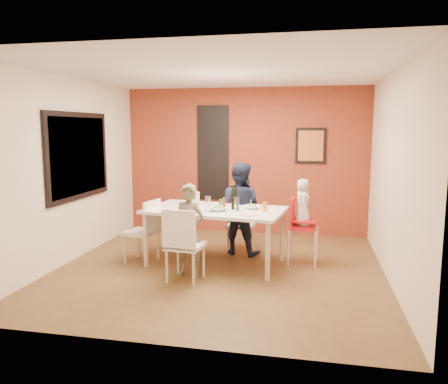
% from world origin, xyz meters
% --- Properties ---
extents(ground, '(4.50, 4.50, 0.00)m').
position_xyz_m(ground, '(0.00, 0.00, 0.00)').
color(ground, brown).
rests_on(ground, ground).
extents(ceiling, '(4.50, 4.50, 0.02)m').
position_xyz_m(ceiling, '(0.00, 0.00, 2.70)').
color(ceiling, silver).
rests_on(ceiling, wall_back).
extents(wall_back, '(4.50, 0.02, 2.70)m').
position_xyz_m(wall_back, '(0.00, 2.25, 1.35)').
color(wall_back, '#F1DFC7').
rests_on(wall_back, ground).
extents(wall_front, '(4.50, 0.02, 2.70)m').
position_xyz_m(wall_front, '(0.00, -2.25, 1.35)').
color(wall_front, '#F1DFC7').
rests_on(wall_front, ground).
extents(wall_left, '(0.02, 4.50, 2.70)m').
position_xyz_m(wall_left, '(-2.25, 0.00, 1.35)').
color(wall_left, '#F1DFC7').
rests_on(wall_left, ground).
extents(wall_right, '(0.02, 4.50, 2.70)m').
position_xyz_m(wall_right, '(2.25, 0.00, 1.35)').
color(wall_right, '#F1DFC7').
rests_on(wall_right, ground).
extents(brick_accent_wall, '(4.50, 0.02, 2.70)m').
position_xyz_m(brick_accent_wall, '(0.00, 2.23, 1.35)').
color(brick_accent_wall, maroon).
rests_on(brick_accent_wall, ground).
extents(picture_window_frame, '(0.05, 1.70, 1.30)m').
position_xyz_m(picture_window_frame, '(-2.22, 0.20, 1.55)').
color(picture_window_frame, black).
rests_on(picture_window_frame, wall_left).
extents(picture_window_pane, '(0.02, 1.55, 1.15)m').
position_xyz_m(picture_window_pane, '(-2.21, 0.20, 1.55)').
color(picture_window_pane, black).
rests_on(picture_window_pane, wall_left).
extents(glassblock_strip, '(0.55, 0.03, 1.70)m').
position_xyz_m(glassblock_strip, '(-0.60, 2.21, 1.50)').
color(glassblock_strip, silver).
rests_on(glassblock_strip, wall_back).
extents(glassblock_surround, '(0.60, 0.03, 1.76)m').
position_xyz_m(glassblock_surround, '(-0.60, 2.21, 1.50)').
color(glassblock_surround, black).
rests_on(glassblock_surround, wall_back).
extents(art_print_frame, '(0.54, 0.03, 0.64)m').
position_xyz_m(art_print_frame, '(1.20, 2.21, 1.65)').
color(art_print_frame, black).
rests_on(art_print_frame, wall_back).
extents(art_print_canvas, '(0.44, 0.01, 0.54)m').
position_xyz_m(art_print_canvas, '(1.20, 2.19, 1.65)').
color(art_print_canvas, orange).
rests_on(art_print_canvas, wall_back).
extents(dining_table, '(2.08, 1.33, 0.81)m').
position_xyz_m(dining_table, '(-0.12, 0.23, 0.74)').
color(dining_table, white).
rests_on(dining_table, ground).
extents(chair_near, '(0.49, 0.49, 0.96)m').
position_xyz_m(chair_near, '(-0.35, -0.62, 0.54)').
color(chair_near, white).
rests_on(chair_near, ground).
extents(chair_far, '(0.44, 0.44, 0.88)m').
position_xyz_m(chair_far, '(0.15, 1.05, 0.49)').
color(chair_far, silver).
rests_on(chair_far, ground).
extents(chair_left, '(0.51, 0.51, 0.93)m').
position_xyz_m(chair_left, '(-1.13, 0.09, 0.52)').
color(chair_left, silver).
rests_on(chair_left, ground).
extents(high_chair, '(0.43, 0.43, 0.97)m').
position_xyz_m(high_chair, '(1.09, 0.48, 0.58)').
color(high_chair, red).
rests_on(high_chair, ground).
extents(child_near, '(0.51, 0.40, 1.24)m').
position_xyz_m(child_near, '(-0.34, -0.38, 0.62)').
color(child_near, '#605C44').
rests_on(child_near, ground).
extents(child_far, '(0.80, 0.68, 1.45)m').
position_xyz_m(child_far, '(0.14, 0.81, 0.72)').
color(child_far, '#151C30').
rests_on(child_far, ground).
extents(toddler, '(0.26, 0.36, 0.68)m').
position_xyz_m(toddler, '(1.12, 0.48, 0.91)').
color(toddler, beige).
rests_on(toddler, high_chair).
extents(plate_near_left, '(0.26, 0.26, 0.01)m').
position_xyz_m(plate_near_left, '(-0.62, -0.02, 0.82)').
color(plate_near_left, white).
rests_on(plate_near_left, dining_table).
extents(plate_far_mid, '(0.29, 0.29, 0.01)m').
position_xyz_m(plate_far_mid, '(0.04, 0.59, 0.82)').
color(plate_far_mid, white).
rests_on(plate_far_mid, dining_table).
extents(plate_near_right, '(0.25, 0.25, 0.01)m').
position_xyz_m(plate_near_right, '(0.43, -0.13, 0.82)').
color(plate_near_right, white).
rests_on(plate_near_right, dining_table).
extents(plate_far_left, '(0.26, 0.26, 0.01)m').
position_xyz_m(plate_far_left, '(-0.68, 0.58, 0.82)').
color(plate_far_left, silver).
rests_on(plate_far_left, dining_table).
extents(salad_bowl_a, '(0.31, 0.31, 0.06)m').
position_xyz_m(salad_bowl_a, '(-0.05, 0.07, 0.84)').
color(salad_bowl_a, silver).
rests_on(salad_bowl_a, dining_table).
extents(salad_bowl_b, '(0.21, 0.21, 0.05)m').
position_xyz_m(salad_bowl_b, '(0.41, 0.32, 0.84)').
color(salad_bowl_b, white).
rests_on(salad_bowl_b, dining_table).
extents(wine_bottle, '(0.08, 0.08, 0.31)m').
position_xyz_m(wine_bottle, '(0.16, 0.24, 0.97)').
color(wine_bottle, black).
rests_on(wine_bottle, dining_table).
extents(wine_glass_a, '(0.07, 0.07, 0.21)m').
position_xyz_m(wine_glass_a, '(-0.17, 0.02, 0.92)').
color(wine_glass_a, white).
rests_on(wine_glass_a, dining_table).
extents(wine_glass_b, '(0.07, 0.07, 0.19)m').
position_xyz_m(wine_glass_b, '(0.21, 0.15, 0.91)').
color(wine_glass_b, silver).
rests_on(wine_glass_b, dining_table).
extents(paper_towel_roll, '(0.11, 0.11, 0.24)m').
position_xyz_m(paper_towel_roll, '(-0.39, 0.19, 0.93)').
color(paper_towel_roll, silver).
rests_on(paper_towel_roll, dining_table).
extents(condiment_red, '(0.03, 0.03, 0.13)m').
position_xyz_m(condiment_red, '(0.04, 0.14, 0.88)').
color(condiment_red, red).
rests_on(condiment_red, dining_table).
extents(condiment_green, '(0.04, 0.04, 0.14)m').
position_xyz_m(condiment_green, '(-0.03, 0.20, 0.88)').
color(condiment_green, '#336B23').
rests_on(condiment_green, dining_table).
extents(condiment_brown, '(0.04, 0.04, 0.15)m').
position_xyz_m(condiment_brown, '(-0.00, 0.29, 0.89)').
color(condiment_brown, brown).
rests_on(condiment_brown, dining_table).
extents(sippy_cup, '(0.07, 0.07, 0.12)m').
position_xyz_m(sippy_cup, '(0.60, 0.19, 0.87)').
color(sippy_cup, orange).
rests_on(sippy_cup, dining_table).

